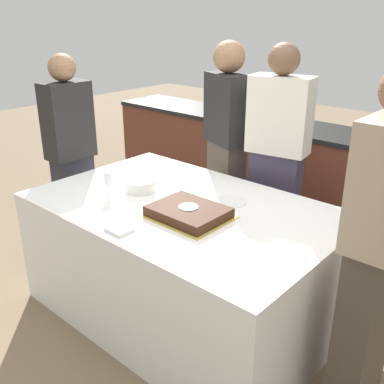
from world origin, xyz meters
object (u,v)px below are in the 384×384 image
cake (188,212)px  person_seated_left (72,158)px  person_cutting_cake (276,163)px  person_standing_back (226,149)px  plate_stack (141,185)px  wine_glass (108,180)px  person_seated_right (376,256)px

cake → person_seated_left: size_ratio=0.28×
person_cutting_cake → person_standing_back: 0.44m
plate_stack → cake: bearing=-10.5°
plate_stack → person_seated_left: (-0.79, 0.02, 0.01)m
person_standing_back → wine_glass: bearing=102.5°
person_seated_right → person_standing_back: person_seated_right is taller
cake → plate_stack: 0.50m
person_standing_back → plate_stack: bearing=106.6°
person_seated_left → plate_stack: bearing=-91.3°
person_seated_left → person_seated_right: bearing=-90.0°
person_cutting_cake → person_seated_right: bearing=131.3°
plate_stack → person_seated_right: person_seated_right is taller
cake → wine_glass: (-0.58, -0.10, 0.08)m
cake → wine_glass: wine_glass is taller
cake → person_seated_right: bearing=6.2°
wine_glass → cake: bearing=9.7°
cake → plate_stack: size_ratio=2.24×
wine_glass → person_standing_back: size_ratio=0.10×
plate_stack → wine_glass: bearing=-114.3°
person_standing_back → person_cutting_cake: bearing=-159.7°
plate_stack → person_seated_left: person_seated_left is taller
person_cutting_cake → person_seated_right: (1.01, -0.81, -0.00)m
cake → plate_stack: bearing=169.5°
person_cutting_cake → person_seated_left: (-1.29, -0.81, -0.04)m
cake → person_cutting_cake: 0.92m
plate_stack → wine_glass: size_ratio=1.26×
person_cutting_cake → person_standing_back: (-0.44, 0.00, 0.02)m
person_seated_left → person_standing_back: bearing=-46.2°
wine_glass → person_cutting_cake: person_cutting_cake is taller
wine_glass → person_standing_back: person_standing_back is taller
person_standing_back → person_seated_right: bearing=171.0°
wine_glass → person_standing_back: 1.03m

